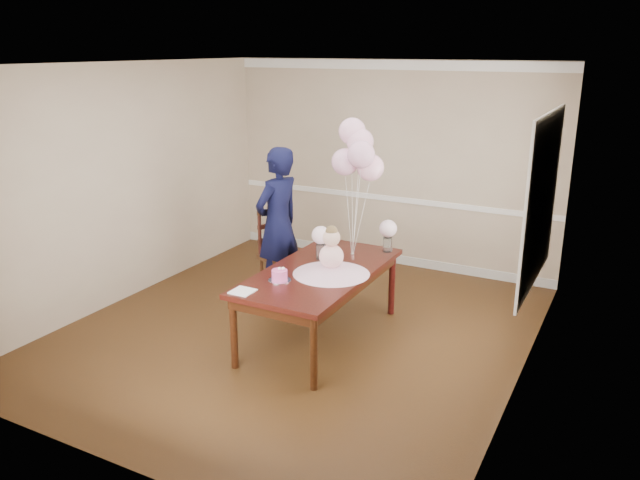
# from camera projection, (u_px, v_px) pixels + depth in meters

# --- Properties ---
(floor) EXTENTS (4.50, 5.00, 0.00)m
(floor) POSITION_uv_depth(u_px,v_px,m) (297.00, 331.00, 6.54)
(floor) COLOR #321D0C
(floor) RESTS_ON ground
(ceiling) EXTENTS (4.50, 5.00, 0.02)m
(ceiling) POSITION_uv_depth(u_px,v_px,m) (294.00, 64.00, 5.74)
(ceiling) COLOR white
(ceiling) RESTS_ON wall_back
(wall_back) EXTENTS (4.50, 0.02, 2.70)m
(wall_back) POSITION_uv_depth(u_px,v_px,m) (390.00, 165.00, 8.25)
(wall_back) COLOR tan
(wall_back) RESTS_ON floor
(wall_front) EXTENTS (4.50, 0.02, 2.70)m
(wall_front) POSITION_uv_depth(u_px,v_px,m) (103.00, 290.00, 4.03)
(wall_front) COLOR tan
(wall_front) RESTS_ON floor
(wall_left) EXTENTS (0.02, 5.00, 2.70)m
(wall_left) POSITION_uv_depth(u_px,v_px,m) (125.00, 184.00, 7.14)
(wall_left) COLOR tan
(wall_left) RESTS_ON floor
(wall_right) EXTENTS (0.02, 5.00, 2.70)m
(wall_right) POSITION_uv_depth(u_px,v_px,m) (532.00, 237.00, 5.14)
(wall_right) COLOR tan
(wall_right) RESTS_ON floor
(chair_rail_trim) EXTENTS (4.50, 0.02, 0.07)m
(chair_rail_trim) POSITION_uv_depth(u_px,v_px,m) (388.00, 198.00, 8.38)
(chair_rail_trim) COLOR white
(chair_rail_trim) RESTS_ON wall_back
(crown_molding) EXTENTS (4.50, 0.02, 0.12)m
(crown_molding) POSITION_uv_depth(u_px,v_px,m) (393.00, 65.00, 7.86)
(crown_molding) COLOR white
(crown_molding) RESTS_ON wall_back
(baseboard_trim) EXTENTS (4.50, 0.02, 0.12)m
(baseboard_trim) POSITION_uv_depth(u_px,v_px,m) (386.00, 257.00, 8.63)
(baseboard_trim) COLOR silver
(baseboard_trim) RESTS_ON floor
(window_frame) EXTENTS (0.02, 1.66, 1.56)m
(window_frame) POSITION_uv_depth(u_px,v_px,m) (542.00, 201.00, 5.51)
(window_frame) COLOR white
(window_frame) RESTS_ON wall_right
(window_blinds) EXTENTS (0.01, 1.50, 1.40)m
(window_blinds) POSITION_uv_depth(u_px,v_px,m) (540.00, 200.00, 5.52)
(window_blinds) COLOR white
(window_blinds) RESTS_ON wall_right
(dining_table_top) EXTENTS (0.99, 1.98, 0.05)m
(dining_table_top) POSITION_uv_depth(u_px,v_px,m) (320.00, 272.00, 6.17)
(dining_table_top) COLOR black
(dining_table_top) RESTS_ON table_leg_fl
(table_apron) EXTENTS (0.89, 1.88, 0.10)m
(table_apron) POSITION_uv_depth(u_px,v_px,m) (320.00, 279.00, 6.19)
(table_apron) COLOR black
(table_apron) RESTS_ON table_leg_fl
(table_leg_fl) EXTENTS (0.07, 0.07, 0.69)m
(table_leg_fl) POSITION_uv_depth(u_px,v_px,m) (234.00, 333.00, 5.70)
(table_leg_fl) COLOR black
(table_leg_fl) RESTS_ON floor
(table_leg_fr) EXTENTS (0.07, 0.07, 0.69)m
(table_leg_fr) POSITION_uv_depth(u_px,v_px,m) (314.00, 353.00, 5.33)
(table_leg_fr) COLOR black
(table_leg_fr) RESTS_ON floor
(table_leg_bl) EXTENTS (0.07, 0.07, 0.69)m
(table_leg_bl) POSITION_uv_depth(u_px,v_px,m) (325.00, 272.00, 7.23)
(table_leg_bl) COLOR black
(table_leg_bl) RESTS_ON floor
(table_leg_br) EXTENTS (0.07, 0.07, 0.69)m
(table_leg_br) POSITION_uv_depth(u_px,v_px,m) (392.00, 284.00, 6.87)
(table_leg_br) COLOR black
(table_leg_br) RESTS_ON floor
(baby_skirt) EXTENTS (0.75, 0.75, 0.10)m
(baby_skirt) POSITION_uv_depth(u_px,v_px,m) (331.00, 269.00, 6.04)
(baby_skirt) COLOR #E4A8C4
(baby_skirt) RESTS_ON dining_table_top
(baby_torso) EXTENTS (0.24, 0.24, 0.24)m
(baby_torso) POSITION_uv_depth(u_px,v_px,m) (331.00, 256.00, 6.00)
(baby_torso) COLOR #FFA1CA
(baby_torso) RESTS_ON baby_skirt
(baby_head) EXTENTS (0.17, 0.17, 0.17)m
(baby_head) POSITION_uv_depth(u_px,v_px,m) (331.00, 238.00, 5.95)
(baby_head) COLOR beige
(baby_head) RESTS_ON baby_torso
(baby_hair) EXTENTS (0.12, 0.12, 0.12)m
(baby_hair) POSITION_uv_depth(u_px,v_px,m) (332.00, 232.00, 5.93)
(baby_hair) COLOR brown
(baby_hair) RESTS_ON baby_head
(cake_platter) EXTENTS (0.22, 0.22, 0.01)m
(cake_platter) POSITION_uv_depth(u_px,v_px,m) (280.00, 280.00, 5.87)
(cake_platter) COLOR silver
(cake_platter) RESTS_ON dining_table_top
(birthday_cake) EXTENTS (0.15, 0.15, 0.10)m
(birthday_cake) POSITION_uv_depth(u_px,v_px,m) (280.00, 275.00, 5.86)
(birthday_cake) COLOR #ED4AA3
(birthday_cake) RESTS_ON cake_platter
(cake_flower_a) EXTENTS (0.03, 0.03, 0.03)m
(cake_flower_a) POSITION_uv_depth(u_px,v_px,m) (279.00, 268.00, 5.84)
(cake_flower_a) COLOR white
(cake_flower_a) RESTS_ON birthday_cake
(cake_flower_b) EXTENTS (0.03, 0.03, 0.03)m
(cake_flower_b) POSITION_uv_depth(u_px,v_px,m) (283.00, 268.00, 5.84)
(cake_flower_b) COLOR white
(cake_flower_b) RESTS_ON birthday_cake
(rose_vase_near) EXTENTS (0.10, 0.10, 0.16)m
(rose_vase_near) POSITION_uv_depth(u_px,v_px,m) (321.00, 252.00, 6.46)
(rose_vase_near) COLOR silver
(rose_vase_near) RESTS_ON dining_table_top
(roses_near) EXTENTS (0.19, 0.19, 0.19)m
(roses_near) POSITION_uv_depth(u_px,v_px,m) (321.00, 235.00, 6.40)
(roses_near) COLOR #FDD4DD
(roses_near) RESTS_ON rose_vase_near
(rose_vase_far) EXTENTS (0.10, 0.10, 0.16)m
(rose_vase_far) POSITION_uv_depth(u_px,v_px,m) (388.00, 245.00, 6.68)
(rose_vase_far) COLOR silver
(rose_vase_far) RESTS_ON dining_table_top
(roses_far) EXTENTS (0.19, 0.19, 0.19)m
(roses_far) POSITION_uv_depth(u_px,v_px,m) (388.00, 229.00, 6.63)
(roses_far) COLOR silver
(roses_far) RESTS_ON rose_vase_far
(napkin) EXTENTS (0.20, 0.20, 0.01)m
(napkin) POSITION_uv_depth(u_px,v_px,m) (243.00, 291.00, 5.60)
(napkin) COLOR white
(napkin) RESTS_ON dining_table_top
(balloon_weight) EXTENTS (0.04, 0.04, 0.02)m
(balloon_weight) POSITION_uv_depth(u_px,v_px,m) (352.00, 255.00, 6.58)
(balloon_weight) COLOR silver
(balloon_weight) RESTS_ON dining_table_top
(balloon_a) EXTENTS (0.28, 0.28, 0.28)m
(balloon_a) POSITION_uv_depth(u_px,v_px,m) (345.00, 162.00, 6.33)
(balloon_a) COLOR #E8A4C5
(balloon_a) RESTS_ON balloon_ribbon_a
(balloon_b) EXTENTS (0.28, 0.28, 0.28)m
(balloon_b) POSITION_uv_depth(u_px,v_px,m) (361.00, 154.00, 6.17)
(balloon_b) COLOR #E2A0C2
(balloon_b) RESTS_ON balloon_ribbon_b
(balloon_c) EXTENTS (0.28, 0.28, 0.28)m
(balloon_c) POSITION_uv_depth(u_px,v_px,m) (360.00, 142.00, 6.30)
(balloon_c) COLOR #ECA7C3
(balloon_c) RESTS_ON balloon_ribbon_c
(balloon_d) EXTENTS (0.28, 0.28, 0.28)m
(balloon_d) POSITION_uv_depth(u_px,v_px,m) (352.00, 131.00, 6.33)
(balloon_d) COLOR #EFA9C6
(balloon_d) RESTS_ON balloon_ribbon_d
(balloon_e) EXTENTS (0.28, 0.28, 0.28)m
(balloon_e) POSITION_uv_depth(u_px,v_px,m) (370.00, 168.00, 6.30)
(balloon_e) COLOR #FFB4CE
(balloon_e) RESTS_ON balloon_ribbon_e
(balloon_ribbon_a) EXTENTS (0.09, 0.00, 0.83)m
(balloon_ribbon_a) POSITION_uv_depth(u_px,v_px,m) (349.00, 216.00, 6.47)
(balloon_ribbon_a) COLOR silver
(balloon_ribbon_a) RESTS_ON balloon_weight
(balloon_ribbon_b) EXTENTS (0.10, 0.05, 0.92)m
(balloon_ribbon_b) POSITION_uv_depth(u_px,v_px,m) (356.00, 213.00, 6.39)
(balloon_ribbon_b) COLOR white
(balloon_ribbon_b) RESTS_ON balloon_weight
(balloon_ribbon_c) EXTENTS (0.02, 0.09, 1.03)m
(balloon_ribbon_c) POSITION_uv_depth(u_px,v_px,m) (356.00, 206.00, 6.46)
(balloon_ribbon_c) COLOR white
(balloon_ribbon_c) RESTS_ON balloon_weight
(balloon_ribbon_d) EXTENTS (0.08, 0.10, 1.12)m
(balloon_ribbon_d) POSITION_uv_depth(u_px,v_px,m) (352.00, 201.00, 6.48)
(balloon_ribbon_d) COLOR silver
(balloon_ribbon_d) RESTS_ON balloon_weight
(balloon_ribbon_e) EXTENTS (0.14, 0.07, 0.77)m
(balloon_ribbon_e) POSITION_uv_depth(u_px,v_px,m) (361.00, 219.00, 6.46)
(balloon_ribbon_e) COLOR white
(balloon_ribbon_e) RESTS_ON balloon_weight
(dining_chair_seat) EXTENTS (0.60, 0.60, 0.05)m
(dining_chair_seat) POSITION_uv_depth(u_px,v_px,m) (284.00, 257.00, 7.35)
(dining_chair_seat) COLOR #3A200F
(dining_chair_seat) RESTS_ON chair_leg_fl
(chair_leg_fl) EXTENTS (0.05, 0.05, 0.46)m
(chair_leg_fl) POSITION_uv_depth(u_px,v_px,m) (262.00, 276.00, 7.44)
(chair_leg_fl) COLOR #381C0F
(chair_leg_fl) RESTS_ON floor
(chair_leg_fr) EXTENTS (0.05, 0.05, 0.46)m
(chair_leg_fr) POSITION_uv_depth(u_px,v_px,m) (282.00, 285.00, 7.16)
(chair_leg_fr) COLOR #3C2010
(chair_leg_fr) RESTS_ON floor
(chair_leg_bl) EXTENTS (0.05, 0.05, 0.46)m
(chair_leg_bl) POSITION_uv_depth(u_px,v_px,m) (287.00, 269.00, 7.68)
(chair_leg_bl) COLOR #3C1410
(chair_leg_bl) RESTS_ON floor
(chair_leg_br) EXTENTS (0.05, 0.05, 0.46)m
(chair_leg_br) POSITION_uv_depth(u_px,v_px,m) (307.00, 277.00, 7.41)
(chair_leg_br) COLOR #37130F
(chair_leg_br) RESTS_ON floor
(chair_back_post_l) EXTENTS (0.05, 0.05, 0.60)m
(chair_back_post_l) POSITION_uv_depth(u_px,v_px,m) (260.00, 231.00, 7.29)
(chair_back_post_l) COLOR #35130E
(chair_back_post_l) RESTS_ON dining_chair_seat
(chair_back_post_r) EXTENTS (0.05, 0.05, 0.60)m
(chair_back_post_r) POSITION_uv_depth(u_px,v_px,m) (285.00, 225.00, 7.53)
(chair_back_post_r) COLOR #361F0E
(chair_back_post_r) RESTS_ON dining_chair_seat
(chair_slat_low) EXTENTS (0.18, 0.41, 0.05)m
(chair_slat_low) POSITION_uv_depth(u_px,v_px,m) (273.00, 238.00, 7.45)
(chair_slat_low) COLOR #33150D
(chair_slat_low) RESTS_ON dining_chair_seat
(chair_slat_mid) EXTENTS (0.18, 0.41, 0.05)m
(chair_slat_mid) POSITION_uv_depth(u_px,v_px,m) (273.00, 225.00, 7.40)
(chair_slat_mid) COLOR #3B1710
(chair_slat_mid) RESTS_ON dining_chair_seat
(chair_slat_top) EXTENTS (0.18, 0.41, 0.05)m
(chair_slat_top) POSITION_uv_depth(u_px,v_px,m) (272.00, 211.00, 7.35)
(chair_slat_top) COLOR #321B0D
(chair_slat_top) RESTS_ON dining_chair_seat
(woman) EXTENTS (0.56, 0.73, 1.79)m
(woman) POSITION_uv_depth(u_px,v_px,m) (278.00, 224.00, 7.18)
(woman) COLOR black
(woman) RESTS_ON floor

